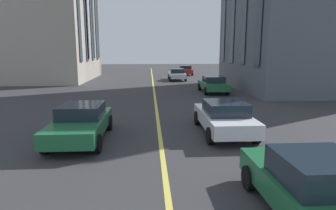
# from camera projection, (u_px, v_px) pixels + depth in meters

# --- Properties ---
(lane_centre_line) EXTENTS (80.00, 0.16, 0.01)m
(lane_centre_line) POSITION_uv_depth(u_px,v_px,m) (155.00, 100.00, 20.09)
(lane_centre_line) COLOR #D8C64C
(lane_centre_line) RESTS_ON ground_plane
(car_green_trailing) EXTENTS (4.40, 1.95, 1.37)m
(car_green_trailing) POSITION_uv_depth(u_px,v_px,m) (81.00, 122.00, 11.02)
(car_green_trailing) COLOR #1E6038
(car_green_trailing) RESTS_ON ground_plane
(car_white_oncoming) EXTENTS (4.40, 1.95, 1.37)m
(car_white_oncoming) POSITION_uv_depth(u_px,v_px,m) (224.00, 117.00, 11.92)
(car_white_oncoming) COLOR silver
(car_white_oncoming) RESTS_ON ground_plane
(car_green_mid) EXTENTS (3.90, 1.89, 1.40)m
(car_green_mid) POSITION_uv_depth(u_px,v_px,m) (314.00, 187.00, 5.76)
(car_green_mid) COLOR #1E6038
(car_green_mid) RESTS_ON ground_plane
(car_white_parked_b) EXTENTS (4.40, 1.95, 1.37)m
(car_white_parked_b) POSITION_uv_depth(u_px,v_px,m) (177.00, 74.00, 34.35)
(car_white_parked_b) COLOR silver
(car_white_parked_b) RESTS_ON ground_plane
(car_red_parked_a) EXTENTS (4.40, 1.95, 1.37)m
(car_red_parked_a) POSITION_uv_depth(u_px,v_px,m) (185.00, 70.00, 42.37)
(car_red_parked_a) COLOR #B21E1E
(car_red_parked_a) RESTS_ON ground_plane
(car_green_far) EXTENTS (4.40, 1.95, 1.37)m
(car_green_far) POSITION_uv_depth(u_px,v_px,m) (213.00, 84.00, 23.91)
(car_green_far) COLOR #1E6038
(car_green_far) RESTS_ON ground_plane
(building_left_near) EXTENTS (12.79, 12.00, 16.44)m
(building_left_near) POSITION_uv_depth(u_px,v_px,m) (35.00, 9.00, 33.09)
(building_left_near) COLOR #A89E8E
(building_left_near) RESTS_ON ground_plane
(building_left_far) EXTENTS (10.87, 9.79, 18.29)m
(building_left_far) POSITION_uv_depth(u_px,v_px,m) (52.00, 4.00, 35.40)
(building_left_far) COLOR #846B51
(building_left_far) RESTS_ON ground_plane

